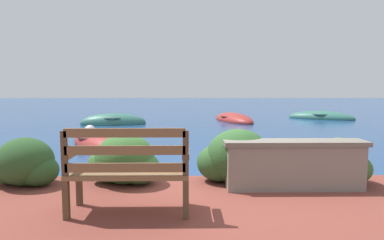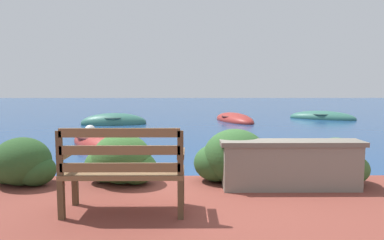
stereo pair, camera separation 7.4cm
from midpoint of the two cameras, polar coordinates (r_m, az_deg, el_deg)
The scene contains 12 objects.
ground_plane at distance 5.28m, azimuth 5.50°, elevation -11.53°, with size 80.00×80.00×0.00m.
park_bench at distance 3.67m, azimuth -10.79°, elevation -7.94°, with size 1.27×0.48×0.93m.
stone_wall at distance 4.67m, azimuth 16.55°, elevation -7.11°, with size 1.84×0.39×0.64m.
hedge_clump_far_left at distance 5.19m, azimuth -26.16°, elevation -6.65°, with size 0.96×0.69×0.65m.
hedge_clump_left at distance 4.84m, azimuth -11.33°, elevation -6.83°, with size 1.02×0.73×0.69m.
hedge_clump_centre at distance 4.82m, azimuth 7.44°, elevation -6.51°, with size 1.10×0.79×0.75m.
hedge_clump_right at distance 5.17m, azimuth 23.04°, elevation -6.67°, with size 0.93×0.67×0.63m.
rowboat_nearest at distance 9.43m, azimuth -14.51°, elevation -3.65°, with size 2.69×3.33×0.70m.
rowboat_mid at distance 14.30m, azimuth -12.74°, elevation -0.44°, with size 2.74×1.35×0.80m.
rowboat_far at distance 15.37m, azimuth 7.20°, elevation 0.03°, with size 1.99×3.29×0.65m.
rowboat_outer at distance 17.38m, azimuth 20.96°, elevation 0.35°, with size 3.12×2.43×0.68m.
mooring_buoy at distance 12.12m, azimuth -16.46°, elevation -1.64°, with size 0.40×0.40×0.36m.
Camera 2 is at (-0.50, -5.01, 1.56)m, focal length 32.00 mm.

